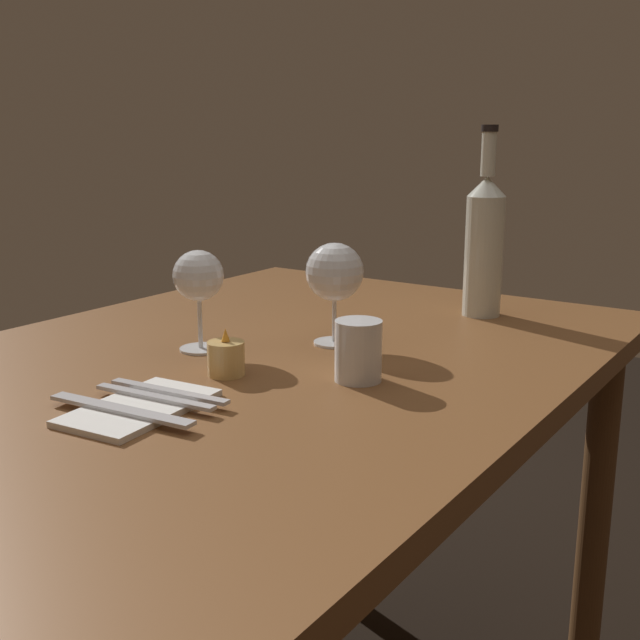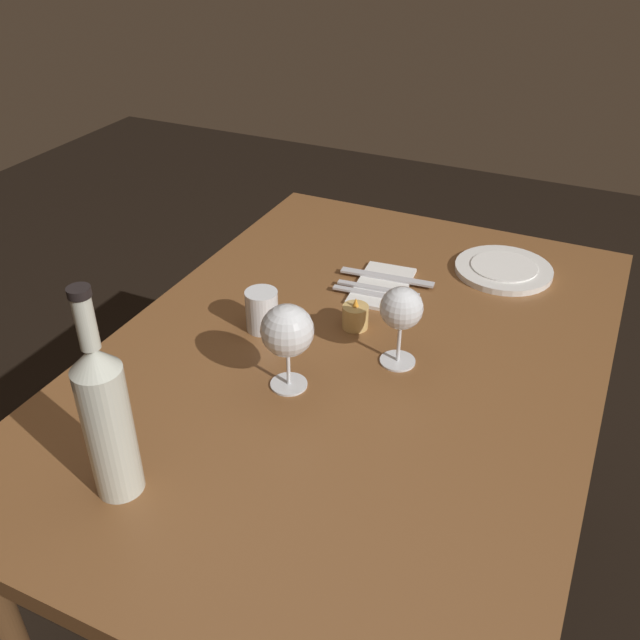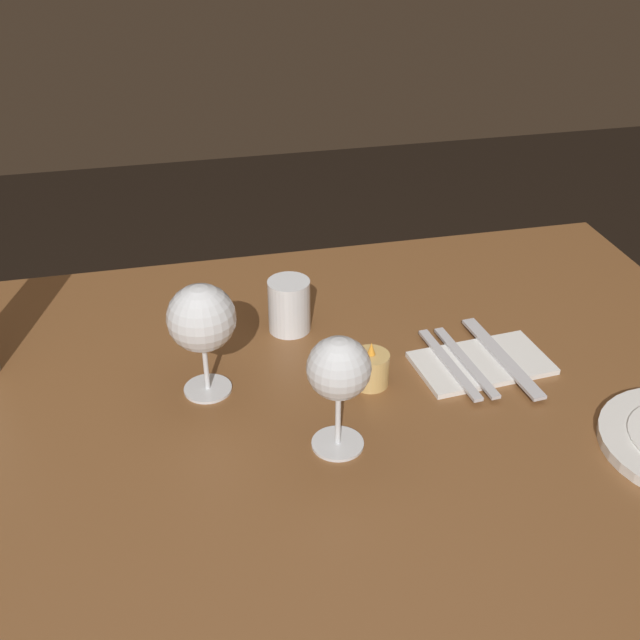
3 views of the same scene
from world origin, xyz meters
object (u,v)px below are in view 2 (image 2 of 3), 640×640
(table_knife, at_px, (387,277))
(water_tumbler, at_px, (262,312))
(folded_napkin, at_px, (382,286))
(wine_bottle, at_px, (106,417))
(votive_candle, at_px, (355,317))
(fork_inner, at_px, (378,289))
(wine_glass_right, at_px, (401,310))
(wine_glass_left, at_px, (287,332))
(dinner_plate, at_px, (504,269))
(fork_outer, at_px, (374,294))

(table_knife, bearing_deg, water_tumbler, 150.77)
(water_tumbler, xyz_separation_m, table_knife, (0.28, -0.16, -0.03))
(folded_napkin, bearing_deg, wine_bottle, 168.75)
(votive_candle, height_order, fork_inner, votive_candle)
(wine_glass_right, distance_m, votive_candle, 0.17)
(wine_glass_left, bearing_deg, wine_glass_right, -45.71)
(dinner_plate, distance_m, folded_napkin, 0.29)
(votive_candle, distance_m, fork_inner, 0.14)
(folded_napkin, bearing_deg, votive_candle, -177.81)
(wine_glass_left, xyz_separation_m, folded_napkin, (0.39, -0.03, -0.11))
(wine_glass_right, relative_size, wine_bottle, 0.46)
(wine_glass_right, bearing_deg, dinner_plate, -13.43)
(votive_candle, relative_size, fork_outer, 0.37)
(dinner_plate, bearing_deg, votive_candle, 148.05)
(wine_glass_left, xyz_separation_m, fork_inner, (0.37, -0.03, -0.10))
(fork_inner, bearing_deg, table_knife, 0.00)
(wine_glass_left, distance_m, water_tumbler, 0.20)
(dinner_plate, bearing_deg, wine_glass_left, 156.20)
(folded_napkin, height_order, fork_outer, fork_outer)
(fork_inner, bearing_deg, wine_bottle, 168.35)
(wine_glass_left, height_order, fork_inner, wine_glass_left)
(wine_glass_left, bearing_deg, table_knife, -3.76)
(wine_bottle, bearing_deg, wine_glass_left, -19.56)
(wine_bottle, distance_m, water_tumbler, 0.47)
(wine_glass_left, distance_m, dinner_plate, 0.63)
(wine_glass_left, relative_size, fork_inner, 0.90)
(wine_glass_left, relative_size, folded_napkin, 0.81)
(water_tumbler, relative_size, fork_inner, 0.46)
(wine_bottle, bearing_deg, wine_glass_right, -29.53)
(fork_outer, bearing_deg, table_knife, 0.00)
(fork_inner, bearing_deg, folded_napkin, 0.00)
(table_knife, bearing_deg, fork_inner, 180.00)
(wine_bottle, relative_size, dinner_plate, 1.57)
(votive_candle, xyz_separation_m, folded_napkin, (0.17, 0.01, -0.02))
(folded_napkin, bearing_deg, dinner_plate, -51.12)
(wine_bottle, bearing_deg, fork_inner, -11.65)
(fork_outer, xyz_separation_m, table_knife, (0.08, 0.00, 0.00))
(wine_bottle, distance_m, table_knife, 0.76)
(water_tumbler, bearing_deg, votive_candle, -63.23)
(fork_inner, height_order, table_knife, same)
(wine_glass_right, relative_size, fork_outer, 0.86)
(dinner_plate, distance_m, table_knife, 0.27)
(votive_candle, bearing_deg, fork_outer, 3.12)
(folded_napkin, height_order, fork_inner, fork_inner)
(fork_inner, bearing_deg, wine_glass_left, 175.67)
(votive_candle, bearing_deg, wine_glass_right, -122.77)
(dinner_plate, xyz_separation_m, folded_napkin, (-0.18, 0.22, -0.00))
(wine_glass_left, relative_size, water_tumbler, 1.93)
(wine_glass_left, xyz_separation_m, table_knife, (0.42, -0.03, -0.10))
(fork_inner, relative_size, table_knife, 0.86)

